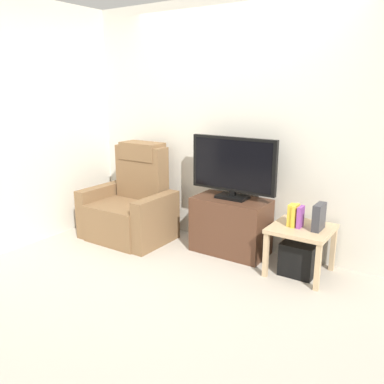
{
  "coord_description": "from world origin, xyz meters",
  "views": [
    {
      "loc": [
        1.99,
        -2.69,
        1.71
      ],
      "look_at": [
        -0.14,
        0.5,
        0.7
      ],
      "focal_mm": 37.74,
      "sensor_mm": 36.0,
      "label": 1
    }
  ],
  "objects": [
    {
      "name": "recliner_armchair",
      "position": [
        -1.07,
        0.63,
        0.37
      ],
      "size": [
        0.98,
        0.78,
        1.08
      ],
      "rotation": [
        0.0,
        0.0,
        -0.13
      ],
      "color": "brown",
      "rests_on": "ground"
    },
    {
      "name": "game_console",
      "position": [
        1.04,
        0.78,
        0.58
      ],
      "size": [
        0.07,
        0.2,
        0.24
      ],
      "primitive_type": "cube",
      "color": "#333338",
      "rests_on": "side_table"
    },
    {
      "name": "wall_back",
      "position": [
        0.0,
        1.13,
        1.3
      ],
      "size": [
        6.4,
        0.06,
        2.6
      ],
      "primitive_type": "cube",
      "color": "beige",
      "rests_on": "ground"
    },
    {
      "name": "book_leftmost",
      "position": [
        0.79,
        0.75,
        0.56
      ],
      "size": [
        0.04,
        0.1,
        0.21
      ],
      "primitive_type": "cube",
      "color": "gold",
      "rests_on": "side_table"
    },
    {
      "name": "television",
      "position": [
        0.11,
        0.87,
        0.92
      ],
      "size": [
        0.93,
        0.2,
        0.63
      ],
      "color": "black",
      "rests_on": "tv_stand"
    },
    {
      "name": "ground_plane",
      "position": [
        0.0,
        0.0,
        0.0
      ],
      "size": [
        6.4,
        6.4,
        0.0
      ],
      "primitive_type": "plane",
      "color": "#B2A899"
    },
    {
      "name": "book_middle",
      "position": [
        0.83,
        0.75,
        0.56
      ],
      "size": [
        0.03,
        0.14,
        0.21
      ],
      "primitive_type": "cube",
      "color": "gold",
      "rests_on": "side_table"
    },
    {
      "name": "subwoofer_box",
      "position": [
        0.89,
        0.77,
        0.16
      ],
      "size": [
        0.31,
        0.31,
        0.31
      ],
      "primitive_type": "cube",
      "color": "black",
      "rests_on": "ground"
    },
    {
      "name": "tv_stand",
      "position": [
        0.11,
        0.85,
        0.29
      ],
      "size": [
        0.78,
        0.43,
        0.59
      ],
      "color": "#4C2D1E",
      "rests_on": "ground"
    },
    {
      "name": "side_table",
      "position": [
        0.89,
        0.77,
        0.39
      ],
      "size": [
        0.54,
        0.54,
        0.46
      ],
      "color": "tan",
      "rests_on": "ground"
    },
    {
      "name": "wall_side",
      "position": [
        -1.88,
        0.0,
        1.3
      ],
      "size": [
        0.06,
        4.48,
        2.6
      ],
      "primitive_type": "cube",
      "color": "beige",
      "rests_on": "ground"
    },
    {
      "name": "book_rightmost",
      "position": [
        0.88,
        0.75,
        0.56
      ],
      "size": [
        0.04,
        0.12,
        0.2
      ],
      "primitive_type": "cube",
      "color": "purple",
      "rests_on": "side_table"
    }
  ]
}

